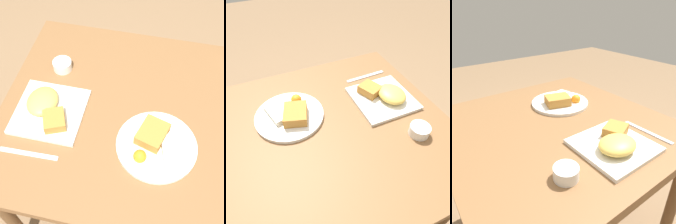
{
  "view_description": "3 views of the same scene",
  "coord_description": "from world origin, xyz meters",
  "views": [
    {
      "loc": [
        0.66,
        0.11,
        1.64
      ],
      "look_at": [
        0.03,
        -0.03,
        0.75
      ],
      "focal_mm": 50.0,
      "sensor_mm": 36.0,
      "label": 1
    },
    {
      "loc": [
        -0.51,
        0.21,
        1.35
      ],
      "look_at": [
        0.03,
        -0.03,
        0.77
      ],
      "focal_mm": 35.0,
      "sensor_mm": 36.0,
      "label": 2
    },
    {
      "loc": [
        -0.44,
        -0.65,
        1.17
      ],
      "look_at": [
        0.02,
        -0.03,
        0.78
      ],
      "focal_mm": 35.0,
      "sensor_mm": 36.0,
      "label": 3
    }
  ],
  "objects": [
    {
      "name": "butter_knife",
      "position": [
        0.24,
        -0.27,
        0.72
      ],
      "size": [
        0.02,
        0.2,
        0.0
      ],
      "rotation": [
        0.0,
        0.0,
        1.6
      ],
      "color": "silver",
      "rests_on": "dining_table"
    },
    {
      "name": "sauce_ramekin",
      "position": [
        -0.16,
        -0.28,
        0.74
      ],
      "size": [
        0.07,
        0.07,
        0.04
      ],
      "color": "white",
      "rests_on": "dining_table"
    },
    {
      "name": "dining_table",
      "position": [
        0.0,
        0.0,
        0.63
      ],
      "size": [
        0.86,
        0.89,
        0.72
      ],
      "color": "brown",
      "rests_on": "ground_plane"
    },
    {
      "name": "plate_square_near",
      "position": [
        0.06,
        -0.26,
        0.74
      ],
      "size": [
        0.24,
        0.24,
        0.06
      ],
      "color": "white",
      "rests_on": "dining_table"
    },
    {
      "name": "plate_oval_far",
      "position": [
        0.12,
        0.14,
        0.74
      ],
      "size": [
        0.27,
        0.27,
        0.05
      ],
      "color": "white",
      "rests_on": "dining_table"
    }
  ]
}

